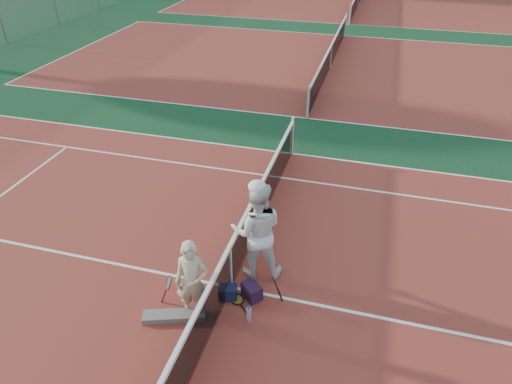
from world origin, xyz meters
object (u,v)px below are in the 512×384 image
player_b (257,231)px  sports_bag_purple (252,291)px  racket_spare (237,299)px  water_bottle (249,315)px  player_a (192,282)px  sports_bag_navy (228,292)px  net_main (230,267)px  racket_black_held (275,290)px  racket_red (170,289)px

player_b → sports_bag_purple: 1.09m
player_b → racket_spare: size_ratio=3.35×
racket_spare → water_bottle: (0.34, -0.41, 0.14)m
player_a → sports_bag_navy: player_a is taller
net_main → sports_bag_navy: size_ratio=32.88×
sports_bag_purple → racket_black_held: bearing=-0.9°
player_b → sports_bag_navy: bearing=53.0°
player_a → sports_bag_navy: 0.95m
racket_red → player_b: bearing=11.4°
net_main → water_bottle: bearing=-51.3°
sports_bag_navy → water_bottle: bearing=-38.9°
sports_bag_purple → water_bottle: 0.56m
racket_black_held → sports_bag_navy: (-0.85, -0.13, -0.16)m
player_b → sports_bag_purple: bearing=82.4°
water_bottle → sports_bag_purple: bearing=101.0°
sports_bag_navy → sports_bag_purple: size_ratio=0.92×
net_main → racket_spare: net_main is taller
sports_bag_navy → water_bottle: (0.52, -0.42, 0.02)m
player_b → sports_bag_navy: size_ratio=6.02×
player_a → player_b: (0.75, 1.34, 0.21)m
racket_red → racket_spare: (1.15, 0.33, -0.27)m
net_main → player_b: 0.82m
net_main → racket_spare: bearing=-53.2°
player_b → racket_spare: 1.29m
racket_black_held → water_bottle: racket_black_held is taller
net_main → racket_red: 1.15m
racket_red → racket_black_held: racket_black_held is taller
racket_spare → sports_bag_purple: bearing=-102.0°
racket_red → water_bottle: size_ratio=1.89×
player_a → water_bottle: 1.15m
sports_bag_purple → sports_bag_navy: bearing=-162.2°
player_a → sports_bag_purple: 1.25m
player_b → sports_bag_navy: player_b is taller
player_b → racket_black_held: (0.52, -0.68, -0.71)m
net_main → player_a: player_a is taller
player_a → sports_bag_navy: bearing=41.4°
racket_red → racket_black_held: size_ratio=0.98×
sports_bag_navy → racket_spare: bearing=-3.4°
racket_black_held → player_a: bearing=-2.5°
racket_spare → player_a: bearing=87.5°
racket_black_held → racket_spare: size_ratio=0.97×
sports_bag_purple → player_a: bearing=-141.5°
sports_bag_navy → water_bottle: size_ratio=1.11×
player_a → racket_black_held: bearing=17.2°
racket_black_held → sports_bag_purple: racket_black_held is taller
net_main → racket_spare: (0.20, -0.27, -0.49)m
net_main → player_b: bearing=57.4°
sports_bag_navy → sports_bag_purple: (0.41, 0.13, 0.02)m
net_main → player_b: player_b is taller
racket_red → racket_black_held: bearing=-15.7°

